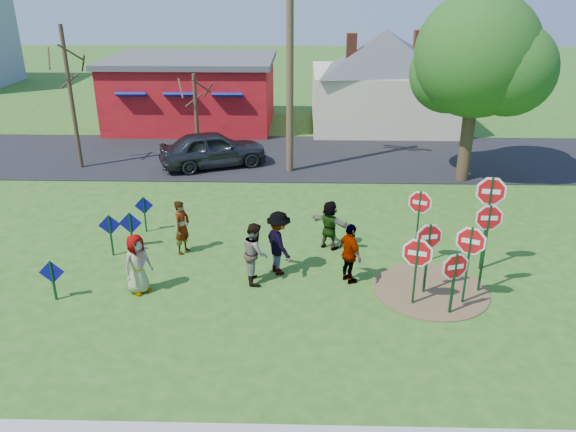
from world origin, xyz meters
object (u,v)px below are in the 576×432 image
stop_sign_a (417,258)px  person_b (182,227)px  utility_pole (290,52)px  stop_sign_c (487,228)px  person_a (137,264)px  stop_sign_b (419,209)px  stop_sign_d (490,200)px  leafy_tree (480,62)px  suv (213,149)px

stop_sign_a → person_b: (-6.72, 2.89, -0.51)m
person_b → utility_pole: size_ratio=0.17×
stop_sign_c → person_a: bearing=-178.1°
stop_sign_b → person_a: bearing=-147.3°
stop_sign_c → stop_sign_d: bearing=72.7°
stop_sign_c → person_b: bearing=166.1°
stop_sign_b → utility_pole: (-3.98, 8.82, 3.39)m
utility_pole → leafy_tree: bearing=-7.5°
stop_sign_b → stop_sign_c: size_ratio=0.92×
utility_pole → leafy_tree: utility_pole is taller
utility_pole → stop_sign_d: bearing=-56.8°
person_a → stop_sign_d: bearing=-43.6°
stop_sign_b → stop_sign_c: 2.14m
stop_sign_d → leafy_tree: size_ratio=0.40×
stop_sign_a → stop_sign_c: 2.13m
stop_sign_a → stop_sign_c: stop_sign_c is taller
stop_sign_c → stop_sign_a: bearing=-159.9°
stop_sign_a → utility_pole: utility_pole is taller
stop_sign_c → utility_pole: utility_pole is taller
stop_sign_c → person_b: 8.99m
stop_sign_d → person_a: bearing=-161.1°
stop_sign_d → person_b: (-9.08, 0.87, -1.34)m
utility_pole → person_a: bearing=-110.2°
suv → stop_sign_c: bearing=-162.4°
stop_sign_c → person_a: size_ratio=1.58×
suv → utility_pole: size_ratio=0.48×
suv → leafy_tree: size_ratio=0.62×
stop_sign_a → utility_pole: (-3.54, 11.04, 3.84)m
person_b → utility_pole: (3.17, 8.15, 4.34)m
stop_sign_a → person_a: (-7.45, 0.44, -0.51)m
stop_sign_c → stop_sign_d: 1.41m
stop_sign_c → person_a: 9.45m
leafy_tree → suv: bearing=172.1°
stop_sign_d → suv: (-9.40, 9.56, -1.35)m
stop_sign_b → suv: bearing=148.6°
stop_sign_d → utility_pole: 11.19m
person_a → suv: (0.41, 11.14, -0.00)m
utility_pole → leafy_tree: (7.55, -0.99, -0.25)m
stop_sign_d → utility_pole: (-5.90, 9.02, 3.00)m
stop_sign_a → stop_sign_c: size_ratio=0.75×
stop_sign_d → suv: stop_sign_d is taller
person_a → leafy_tree: bearing=-12.7°
stop_sign_c → stop_sign_b: bearing=135.1°
stop_sign_a → person_b: bearing=173.4°
suv → stop_sign_a: bearing=-170.7°
stop_sign_c → person_b: size_ratio=1.57×
stop_sign_a → stop_sign_d: (2.36, 2.01, 0.83)m
stop_sign_a → stop_sign_c: (1.94, 0.70, 0.54)m
person_b → suv: 8.69m
stop_sign_d → leafy_tree: 8.65m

